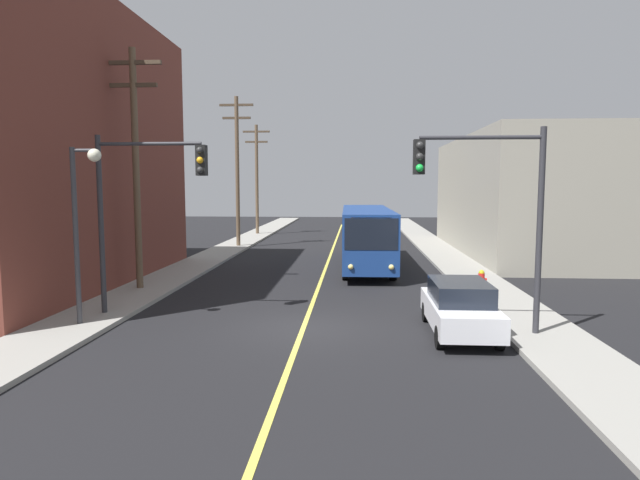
{
  "coord_description": "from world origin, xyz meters",
  "views": [
    {
      "loc": [
        1.64,
        -16.66,
        4.49
      ],
      "look_at": [
        0.0,
        7.8,
        2.0
      ],
      "focal_mm": 30.37,
      "sensor_mm": 36.0,
      "label": 1
    }
  ],
  "objects_px": {
    "utility_pole_near": "(136,158)",
    "utility_pole_mid": "(237,165)",
    "traffic_signal_right_corner": "(487,192)",
    "street_lamp_left": "(82,209)",
    "traffic_signal_left_corner": "(144,191)",
    "utility_pole_far": "(257,174)",
    "fire_hydrant": "(481,280)",
    "city_bus": "(366,234)",
    "parked_car_white": "(460,307)"
  },
  "relations": [
    {
      "from": "traffic_signal_left_corner",
      "to": "street_lamp_left",
      "type": "height_order",
      "value": "traffic_signal_left_corner"
    },
    {
      "from": "utility_pole_near",
      "to": "street_lamp_left",
      "type": "relative_size",
      "value": 1.81
    },
    {
      "from": "city_bus",
      "to": "utility_pole_mid",
      "type": "bearing_deg",
      "value": 136.03
    },
    {
      "from": "city_bus",
      "to": "traffic_signal_left_corner",
      "type": "relative_size",
      "value": 2.03
    },
    {
      "from": "utility_pole_near",
      "to": "fire_hydrant",
      "type": "height_order",
      "value": "utility_pole_near"
    },
    {
      "from": "city_bus",
      "to": "parked_car_white",
      "type": "relative_size",
      "value": 2.77
    },
    {
      "from": "street_lamp_left",
      "to": "traffic_signal_left_corner",
      "type": "bearing_deg",
      "value": 45.95
    },
    {
      "from": "utility_pole_far",
      "to": "fire_hydrant",
      "type": "height_order",
      "value": "utility_pole_far"
    },
    {
      "from": "parked_car_white",
      "to": "street_lamp_left",
      "type": "relative_size",
      "value": 0.8
    },
    {
      "from": "utility_pole_mid",
      "to": "traffic_signal_right_corner",
      "type": "bearing_deg",
      "value": -61.31
    },
    {
      "from": "street_lamp_left",
      "to": "utility_pole_mid",
      "type": "bearing_deg",
      "value": 90.07
    },
    {
      "from": "street_lamp_left",
      "to": "fire_hydrant",
      "type": "distance_m",
      "value": 15.43
    },
    {
      "from": "city_bus",
      "to": "parked_car_white",
      "type": "distance_m",
      "value": 13.71
    },
    {
      "from": "city_bus",
      "to": "traffic_signal_right_corner",
      "type": "height_order",
      "value": "traffic_signal_right_corner"
    },
    {
      "from": "fire_hydrant",
      "to": "city_bus",
      "type": "bearing_deg",
      "value": 123.29
    },
    {
      "from": "city_bus",
      "to": "street_lamp_left",
      "type": "xyz_separation_m",
      "value": [
        -9.03,
        -13.48,
        1.92
      ]
    },
    {
      "from": "fire_hydrant",
      "to": "parked_car_white",
      "type": "bearing_deg",
      "value": -108.15
    },
    {
      "from": "city_bus",
      "to": "traffic_signal_left_corner",
      "type": "bearing_deg",
      "value": -122.36
    },
    {
      "from": "street_lamp_left",
      "to": "utility_pole_far",
      "type": "bearing_deg",
      "value": 90.81
    },
    {
      "from": "utility_pole_mid",
      "to": "utility_pole_near",
      "type": "bearing_deg",
      "value": -92.39
    },
    {
      "from": "traffic_signal_right_corner",
      "to": "fire_hydrant",
      "type": "bearing_deg",
      "value": 77.69
    },
    {
      "from": "parked_car_white",
      "to": "traffic_signal_left_corner",
      "type": "xyz_separation_m",
      "value": [
        -10.18,
        1.42,
        3.46
      ]
    },
    {
      "from": "utility_pole_mid",
      "to": "street_lamp_left",
      "type": "relative_size",
      "value": 1.92
    },
    {
      "from": "traffic_signal_right_corner",
      "to": "street_lamp_left",
      "type": "bearing_deg",
      "value": 179.08
    },
    {
      "from": "utility_pole_near",
      "to": "utility_pole_far",
      "type": "distance_m",
      "value": 26.1
    },
    {
      "from": "utility_pole_far",
      "to": "traffic_signal_right_corner",
      "type": "distance_m",
      "value": 34.68
    },
    {
      "from": "parked_car_white",
      "to": "city_bus",
      "type": "bearing_deg",
      "value": 100.82
    },
    {
      "from": "utility_pole_mid",
      "to": "utility_pole_far",
      "type": "bearing_deg",
      "value": 92.47
    },
    {
      "from": "utility_pole_mid",
      "to": "street_lamp_left",
      "type": "xyz_separation_m",
      "value": [
        0.03,
        -22.21,
        -2.21
      ]
    },
    {
      "from": "fire_hydrant",
      "to": "utility_pole_mid",
      "type": "bearing_deg",
      "value": 130.91
    },
    {
      "from": "utility_pole_mid",
      "to": "fire_hydrant",
      "type": "height_order",
      "value": "utility_pole_mid"
    },
    {
      "from": "utility_pole_far",
      "to": "utility_pole_mid",
      "type": "bearing_deg",
      "value": -87.53
    },
    {
      "from": "parked_car_white",
      "to": "utility_pole_far",
      "type": "xyz_separation_m",
      "value": [
        -12.05,
        32.02,
        4.64
      ]
    },
    {
      "from": "city_bus",
      "to": "utility_pole_near",
      "type": "bearing_deg",
      "value": -142.33
    },
    {
      "from": "utility_pole_near",
      "to": "traffic_signal_right_corner",
      "type": "distance_m",
      "value": 14.39
    },
    {
      "from": "utility_pole_mid",
      "to": "parked_car_white",
      "type": "bearing_deg",
      "value": -62.33
    },
    {
      "from": "utility_pole_mid",
      "to": "street_lamp_left",
      "type": "distance_m",
      "value": 22.32
    },
    {
      "from": "parked_car_white",
      "to": "traffic_signal_right_corner",
      "type": "xyz_separation_m",
      "value": [
        0.64,
        -0.24,
        3.46
      ]
    },
    {
      "from": "traffic_signal_right_corner",
      "to": "street_lamp_left",
      "type": "distance_m",
      "value": 12.25
    },
    {
      "from": "utility_pole_near",
      "to": "utility_pole_mid",
      "type": "relative_size",
      "value": 0.94
    },
    {
      "from": "traffic_signal_right_corner",
      "to": "fire_hydrant",
      "type": "xyz_separation_m",
      "value": [
        1.44,
        6.59,
        -3.72
      ]
    },
    {
      "from": "city_bus",
      "to": "traffic_signal_left_corner",
      "type": "distance_m",
      "value": 14.44
    },
    {
      "from": "utility_pole_mid",
      "to": "utility_pole_far",
      "type": "xyz_separation_m",
      "value": [
        -0.42,
        9.85,
        -0.46
      ]
    },
    {
      "from": "utility_pole_near",
      "to": "traffic_signal_left_corner",
      "type": "distance_m",
      "value": 5.14
    },
    {
      "from": "utility_pole_far",
      "to": "traffic_signal_right_corner",
      "type": "relative_size",
      "value": 1.61
    },
    {
      "from": "traffic_signal_left_corner",
      "to": "street_lamp_left",
      "type": "xyz_separation_m",
      "value": [
        -1.42,
        -1.46,
        -0.56
      ]
    },
    {
      "from": "traffic_signal_right_corner",
      "to": "parked_car_white",
      "type": "bearing_deg",
      "value": 159.43
    },
    {
      "from": "utility_pole_far",
      "to": "utility_pole_near",
      "type": "bearing_deg",
      "value": -90.55
    },
    {
      "from": "utility_pole_far",
      "to": "street_lamp_left",
      "type": "bearing_deg",
      "value": -89.19
    },
    {
      "from": "traffic_signal_left_corner",
      "to": "traffic_signal_right_corner",
      "type": "xyz_separation_m",
      "value": [
        10.82,
        -1.66,
        0.0
      ]
    }
  ]
}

